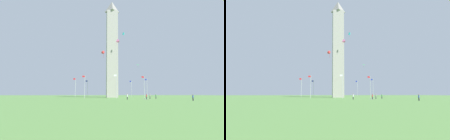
{
  "view_description": "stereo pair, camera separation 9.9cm",
  "coord_description": "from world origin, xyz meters",
  "views": [
    {
      "loc": [
        8.08,
        79.12,
        1.76
      ],
      "look_at": [
        0.0,
        0.0,
        13.12
      ],
      "focal_mm": 26.68,
      "sensor_mm": 36.0,
      "label": 1
    },
    {
      "loc": [
        7.98,
        79.13,
        1.76
      ],
      "look_at": [
        0.0,
        0.0,
        13.12
      ],
      "focal_mm": 26.68,
      "sensor_mm": 36.0,
      "label": 2
    }
  ],
  "objects": [
    {
      "name": "ground_plane",
      "position": [
        0.0,
        0.0,
        0.0
      ],
      "size": [
        260.0,
        260.0,
        0.0
      ],
      "primitive_type": "plane",
      "color": "#609347"
    },
    {
      "name": "obelisk_monument",
      "position": [
        0.0,
        0.0,
        24.26
      ],
      "size": [
        5.34,
        5.34,
        48.51
      ],
      "color": "#A8A399",
      "rests_on": "ground"
    },
    {
      "name": "flagpole_n",
      "position": [
        17.21,
        0.0,
        4.93
      ],
      "size": [
        1.12,
        0.14,
        9.06
      ],
      "color": "silver",
      "rests_on": "ground"
    },
    {
      "name": "flagpole_ne",
      "position": [
        12.19,
        12.13,
        4.93
      ],
      "size": [
        1.12,
        0.14,
        9.06
      ],
      "color": "silver",
      "rests_on": "ground"
    },
    {
      "name": "flagpole_e",
      "position": [
        0.05,
        17.16,
        4.93
      ],
      "size": [
        1.12,
        0.14,
        9.06
      ],
      "color": "silver",
      "rests_on": "ground"
    },
    {
      "name": "flagpole_se",
      "position": [
        -12.08,
        12.13,
        4.93
      ],
      "size": [
        1.12,
        0.14,
        9.06
      ],
      "color": "silver",
      "rests_on": "ground"
    },
    {
      "name": "flagpole_s",
      "position": [
        -17.11,
        0.0,
        4.93
      ],
      "size": [
        1.12,
        0.14,
        9.06
      ],
      "color": "silver",
      "rests_on": "ground"
    },
    {
      "name": "flagpole_sw",
      "position": [
        -12.08,
        -12.13,
        4.93
      ],
      "size": [
        1.12,
        0.14,
        9.06
      ],
      "color": "silver",
      "rests_on": "ground"
    },
    {
      "name": "flagpole_w",
      "position": [
        0.05,
        -17.16,
        4.93
      ],
      "size": [
        1.12,
        0.14,
        9.06
      ],
      "color": "silver",
      "rests_on": "ground"
    },
    {
      "name": "flagpole_nw",
      "position": [
        12.19,
        -12.13,
        4.93
      ],
      "size": [
        1.12,
        0.14,
        9.06
      ],
      "color": "silver",
      "rests_on": "ground"
    },
    {
      "name": "person_gray_shirt",
      "position": [
        -10.95,
        22.43,
        0.85
      ],
      "size": [
        0.32,
        0.32,
        1.72
      ],
      "rotation": [
        0.0,
        0.0,
        -1.02
      ],
      "color": "#2D2D38",
      "rests_on": "ground"
    },
    {
      "name": "person_white_shirt",
      "position": [
        -1.85,
        28.15,
        0.89
      ],
      "size": [
        0.32,
        0.32,
        1.79
      ],
      "rotation": [
        0.0,
        0.0,
        -1.17
      ],
      "color": "#2D2D38",
      "rests_on": "ground"
    },
    {
      "name": "person_blue_shirt",
      "position": [
        -16.65,
        38.82,
        0.79
      ],
      "size": [
        0.32,
        0.32,
        1.6
      ],
      "rotation": [
        0.0,
        0.0,
        -1.45
      ],
      "color": "#2D2D38",
      "rests_on": "ground"
    },
    {
      "name": "person_green_shirt",
      "position": [
        -13.52,
        21.26,
        0.84
      ],
      "size": [
        0.32,
        0.32,
        1.68
      ],
      "rotation": [
        0.0,
        0.0,
        -0.64
      ],
      "color": "#2D2D38",
      "rests_on": "ground"
    },
    {
      "name": "person_red_shirt",
      "position": [
        -8.35,
        26.77,
        0.83
      ],
      "size": [
        0.32,
        0.32,
        1.67
      ],
      "rotation": [
        0.0,
        0.0,
        -1.46
      ],
      "color": "#2D2D38",
      "rests_on": "ground"
    },
    {
      "name": "kite_green_diamond",
      "position": [
        -10.19,
        9.84,
        14.09
      ],
      "size": [
        1.22,
        1.19,
        1.53
      ],
      "color": "green"
    },
    {
      "name": "kite_pink_delta",
      "position": [
        -0.79,
        12.53,
        23.47
      ],
      "size": [
        2.32,
        2.12,
        3.07
      ],
      "color": "pink"
    },
    {
      "name": "kite_red_delta",
      "position": [
        4.95,
        16.0,
        17.49
      ],
      "size": [
        1.95,
        2.15,
        2.74
      ],
      "color": "red"
    },
    {
      "name": "kite_cyan_box",
      "position": [
        -4.31,
        8.34,
        28.48
      ],
      "size": [
        0.98,
        0.96,
        2.12
      ],
      "color": "#33C6D1"
    },
    {
      "name": "picnic_blanket_near_first_person",
      "position": [
        -9.22,
        23.09,
        0.01
      ],
      "size": [
        1.76,
        2.06,
        0.01
      ],
      "primitive_type": "cube",
      "rotation": [
        0.0,
        0.0,
        1.79
      ],
      "color": "purple",
      "rests_on": "ground"
    }
  ]
}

